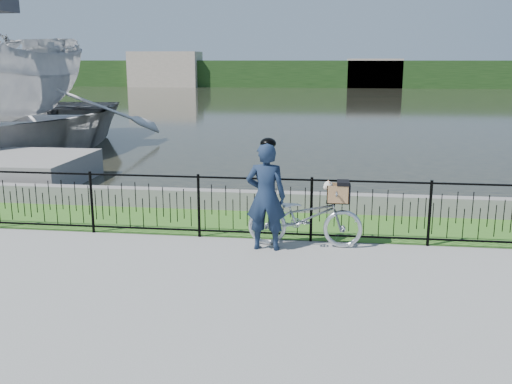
# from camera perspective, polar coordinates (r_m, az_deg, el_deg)

# --- Properties ---
(ground) EXTENTS (120.00, 120.00, 0.00)m
(ground) POSITION_cam_1_polar(r_m,az_deg,el_deg) (8.70, -1.58, -7.90)
(ground) COLOR gray
(ground) RESTS_ON ground
(grass_strip) EXTENTS (60.00, 2.00, 0.01)m
(grass_strip) POSITION_cam_1_polar(r_m,az_deg,el_deg) (11.14, 0.52, -3.12)
(grass_strip) COLOR #396C21
(grass_strip) RESTS_ON ground
(water) EXTENTS (120.00, 120.00, 0.00)m
(water) POSITION_cam_1_polar(r_m,az_deg,el_deg) (41.16, 5.70, 8.71)
(water) COLOR #27271E
(water) RESTS_ON ground
(quay_wall) EXTENTS (60.00, 0.30, 0.40)m
(quay_wall) POSITION_cam_1_polar(r_m,az_deg,el_deg) (12.05, 1.09, -0.91)
(quay_wall) COLOR gray
(quay_wall) RESTS_ON ground
(fence) EXTENTS (14.00, 0.06, 1.15)m
(fence) POSITION_cam_1_polar(r_m,az_deg,el_deg) (10.03, -0.17, -1.57)
(fence) COLOR black
(fence) RESTS_ON ground
(far_treeline) EXTENTS (120.00, 6.00, 3.00)m
(far_treeline) POSITION_cam_1_polar(r_m,az_deg,el_deg) (68.05, 6.50, 11.68)
(far_treeline) COLOR #22431A
(far_treeline) RESTS_ON ground
(far_building_left) EXTENTS (8.00, 4.00, 4.00)m
(far_building_left) POSITION_cam_1_polar(r_m,az_deg,el_deg) (68.79, -9.04, 12.03)
(far_building_left) COLOR #B4A490
(far_building_left) RESTS_ON ground
(far_building_right) EXTENTS (6.00, 3.00, 3.20)m
(far_building_right) POSITION_cam_1_polar(r_m,az_deg,el_deg) (66.70, 11.74, 11.55)
(far_building_right) COLOR #B4A490
(far_building_right) RESTS_ON ground
(bicycle_rig) EXTENTS (1.94, 0.68, 1.17)m
(bicycle_rig) POSITION_cam_1_polar(r_m,az_deg,el_deg) (9.72, 4.99, -2.45)
(bicycle_rig) COLOR #B6BDC3
(bicycle_rig) RESTS_ON ground
(cyclist) EXTENTS (0.67, 0.44, 1.88)m
(cyclist) POSITION_cam_1_polar(r_m,az_deg,el_deg) (9.42, 1.00, -0.33)
(cyclist) COLOR #15233B
(cyclist) RESTS_ON ground
(boat_far) EXTENTS (8.04, 10.88, 2.18)m
(boat_far) POSITION_cam_1_polar(r_m,az_deg,el_deg) (21.09, -21.94, 6.65)
(boat_far) COLOR #BBBBBB
(boat_far) RESTS_ON water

